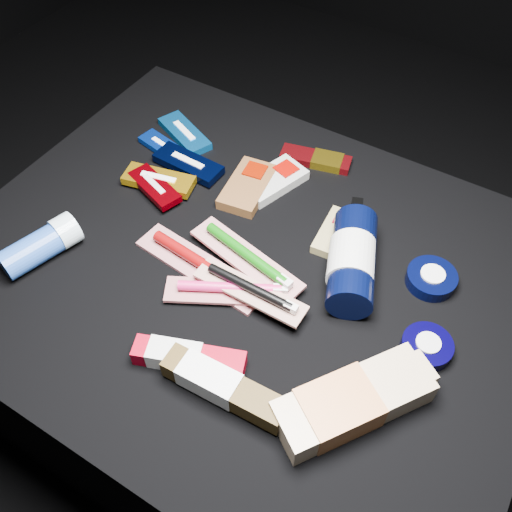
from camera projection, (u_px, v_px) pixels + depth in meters
The scene contains 22 objects.
ground at pixel (248, 374), 1.27m from camera, with size 3.00×3.00×0.00m, color black.
cloth_table at pixel (247, 327), 1.12m from camera, with size 0.98×0.78×0.40m, color black.
luna_bar_0 at pixel (185, 134), 1.16m from camera, with size 0.14×0.10×0.02m.
luna_bar_1 at pixel (163, 146), 1.14m from camera, with size 0.11×0.06×0.01m.
luna_bar_2 at pixel (188, 164), 1.10m from camera, with size 0.14×0.06×0.02m.
luna_bar_3 at pixel (159, 180), 1.07m from camera, with size 0.14×0.08×0.02m.
luna_bar_4 at pixel (155, 187), 1.05m from camera, with size 0.12×0.08×0.02m.
clif_bar_0 at pixel (249, 185), 1.07m from camera, with size 0.09×0.14×0.02m.
clif_bar_1 at pixel (275, 179), 1.08m from camera, with size 0.10×0.14×0.02m.
clif_bar_2 at pixel (338, 232), 0.99m from camera, with size 0.07×0.11×0.02m.
power_bar at pixel (319, 160), 1.11m from camera, with size 0.14×0.07×0.02m.
lotion_bottle at pixel (352, 260), 0.92m from camera, with size 0.14×0.24×0.08m.
cream_tin_upper at pixel (431, 278), 0.93m from camera, with size 0.08×0.08×0.03m.
cream_tin_lower at pixel (427, 347), 0.85m from camera, with size 0.08×0.08×0.02m.
bodywash_bottle at pixel (350, 403), 0.78m from camera, with size 0.19×0.23×0.05m.
deodorant_stick at pixel (42, 245), 0.95m from camera, with size 0.09×0.14×0.06m.
toothbrush_pack_0 at pixel (202, 266), 0.95m from camera, with size 0.25×0.08×0.03m.
toothbrush_pack_1 at pixel (232, 290), 0.91m from camera, with size 0.21×0.14×0.02m.
toothbrush_pack_2 at pixel (248, 258), 0.94m from camera, with size 0.23×0.10×0.02m.
toothbrush_pack_3 at pixel (251, 290), 0.89m from camera, with size 0.19×0.04×0.02m.
toothpaste_carton_red at pixel (184, 357), 0.83m from camera, with size 0.17×0.09×0.03m.
toothpaste_carton_green at pixel (219, 385), 0.80m from camera, with size 0.19×0.05×0.04m.
Camera 1 is at (0.32, -0.50, 1.16)m, focal length 40.00 mm.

